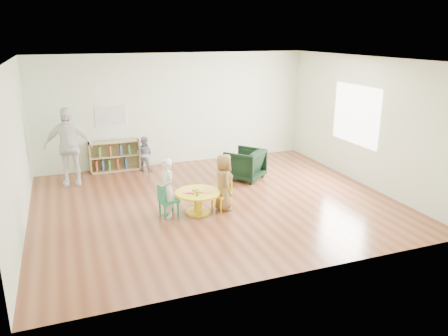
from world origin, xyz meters
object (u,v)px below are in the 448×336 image
object	(u,v)px
kid_chair_left	(166,200)
toddler	(144,154)
armchair	(245,164)
activity_table	(198,198)
bookshelf	(114,156)
adult_caretaker	(68,146)
kid_chair_right	(223,194)
child_right	(224,182)
child_left	(167,188)

from	to	relation	value
kid_chair_left	toddler	xyz separation A→B (m)	(0.15, 2.93, 0.11)
armchair	toddler	size ratio (longest dim) A/B	0.90
activity_table	kid_chair_left	world-z (taller)	kid_chair_left
activity_table	bookshelf	size ratio (longest dim) A/B	0.70
adult_caretaker	toddler	bearing A→B (deg)	21.07
kid_chair_left	toddler	bearing A→B (deg)	168.49
kid_chair_right	child_right	world-z (taller)	child_right
bookshelf	toddler	size ratio (longest dim) A/B	1.38
child_right	activity_table	bearing A→B (deg)	95.00
kid_chair_left	armchair	size ratio (longest dim) A/B	0.77
bookshelf	adult_caretaker	size ratio (longest dim) A/B	0.69
armchair	toddler	xyz separation A→B (m)	(-2.06, 1.46, 0.08)
kid_chair_left	kid_chair_right	xyz separation A→B (m)	(1.10, -0.02, -0.01)
kid_chair_left	bookshelf	world-z (taller)	bookshelf
bookshelf	child_right	distance (m)	3.68
toddler	kid_chair_left	bearing A→B (deg)	122.49
toddler	adult_caretaker	distance (m)	1.83
child_right	adult_caretaker	bearing A→B (deg)	51.56
activity_table	armchair	xyz separation A→B (m)	(1.62, 1.53, 0.06)
kid_chair_right	toddler	size ratio (longest dim) A/B	0.67
kid_chair_right	child_left	distance (m)	1.11
activity_table	kid_chair_right	world-z (taller)	kid_chair_right
activity_table	child_left	bearing A→B (deg)	175.53
bookshelf	adult_caretaker	xyz separation A→B (m)	(-1.04, -0.70, 0.51)
bookshelf	adult_caretaker	bearing A→B (deg)	-146.01
kid_chair_left	kid_chair_right	size ratio (longest dim) A/B	1.05
bookshelf	kid_chair_right	bearing A→B (deg)	-63.12
armchair	adult_caretaker	bearing A→B (deg)	-54.74
kid_chair_right	toddler	xyz separation A→B (m)	(-0.95, 2.96, 0.12)
kid_chair_right	toddler	distance (m)	3.11
child_right	toddler	bearing A→B (deg)	23.16
adult_caretaker	activity_table	bearing A→B (deg)	-41.93
bookshelf	toddler	world-z (taller)	toddler
activity_table	kid_chair_right	xyz separation A→B (m)	(0.51, 0.03, 0.02)
kid_chair_right	adult_caretaker	size ratio (longest dim) A/B	0.33
bookshelf	adult_caretaker	distance (m)	1.35
child_left	kid_chair_left	bearing A→B (deg)	-123.11
kid_chair_left	child_left	bearing A→B (deg)	61.27
child_right	adult_caretaker	xyz separation A→B (m)	(-2.70, 2.58, 0.32)
kid_chair_right	toddler	world-z (taller)	toddler
kid_chair_left	bookshelf	distance (m)	3.27
child_right	kid_chair_right	bearing A→B (deg)	27.07
child_left	armchair	bearing A→B (deg)	111.11
kid_chair_right	child_left	bearing A→B (deg)	64.93
kid_chair_left	child_left	distance (m)	0.23
bookshelf	kid_chair_left	bearing A→B (deg)	-80.39
activity_table	toddler	distance (m)	3.02
kid_chair_right	adult_caretaker	bearing A→B (deg)	22.30
activity_table	bookshelf	world-z (taller)	bookshelf
bookshelf	armchair	bearing A→B (deg)	-32.48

